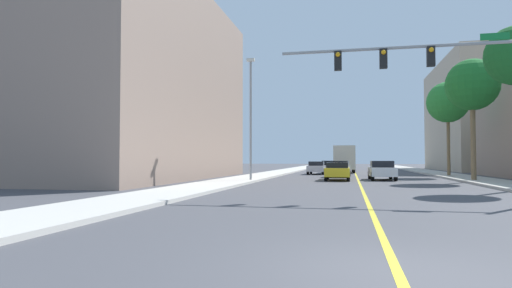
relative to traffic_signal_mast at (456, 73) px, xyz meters
The scene contains 16 objects.
ground 30.15m from the traffic_signal_mast, 97.10° to the left, with size 192.00×192.00×0.00m, color #47474C.
sidewalk_left 32.33m from the traffic_signal_mast, 112.58° to the left, with size 3.24×168.00×0.15m, color beige.
sidewalk_right 30.32m from the traffic_signal_mast, 80.54° to the left, with size 3.24×168.00×0.15m, color #B2ADA3.
lane_marking_center 30.15m from the traffic_signal_mast, 97.10° to the left, with size 0.16×144.00×0.01m, color yellow.
building_left_near 26.70m from the traffic_signal_mast, 149.35° to the left, with size 14.33×25.60×15.39m, color gray.
building_right_far 49.06m from the traffic_signal_mast, 71.62° to the left, with size 14.18×24.28×15.35m, color tan.
traffic_signal_mast is the anchor object (origin of this frame).
street_lamp 15.33m from the traffic_signal_mast, 136.63° to the left, with size 0.56×0.28×8.64m.
palm_mid 14.42m from the traffic_signal_mast, 72.84° to the left, with size 3.65×3.65×8.55m.
palm_far 22.53m from the traffic_signal_mast, 78.78° to the left, with size 3.68×3.68×8.41m.
car_white 15.92m from the traffic_signal_mast, 97.05° to the left, with size 1.94×4.18×1.47m.
car_yellow 15.63m from the traffic_signal_mast, 110.33° to the left, with size 1.86×4.56×1.36m.
car_silver 27.99m from the traffic_signal_mast, 106.16° to the left, with size 1.76×4.52×1.35m.
car_gray 21.11m from the traffic_signal_mast, 104.44° to the left, with size 1.89×4.38×1.45m.
car_black 42.67m from the traffic_signal_mast, 99.87° to the left, with size 1.86×3.93×1.38m.
delivery_truck 33.29m from the traffic_signal_mast, 98.48° to the left, with size 2.48×8.29×3.11m.
Camera 1 is at (-0.66, -6.34, 1.61)m, focal length 29.92 mm.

